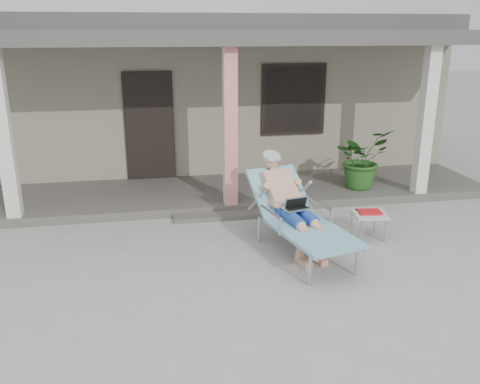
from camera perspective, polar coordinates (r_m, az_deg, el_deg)
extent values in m
plane|color=#9E9E99|center=(6.85, 1.92, -8.25)|extent=(60.00, 60.00, 0.00)
cube|color=gray|center=(12.67, -4.37, 10.93)|extent=(10.00, 5.00, 3.00)
cube|color=#474442|center=(12.58, -4.55, 18.41)|extent=(10.40, 5.40, 0.30)
cube|color=black|center=(10.14, -10.13, 7.26)|extent=(0.95, 0.06, 2.10)
cube|color=black|center=(10.49, 6.03, 10.28)|extent=(1.20, 0.06, 1.30)
cube|color=black|center=(10.48, 6.03, 10.27)|extent=(1.32, 0.05, 1.42)
cube|color=#605B56|center=(9.57, -1.89, -0.05)|extent=(10.00, 2.00, 0.15)
cube|color=silver|center=(8.58, -24.96, 5.72)|extent=(0.22, 0.22, 2.61)
cube|color=red|center=(8.41, -1.11, 7.16)|extent=(0.22, 0.22, 2.61)
cube|color=silver|center=(9.61, 20.14, 7.43)|extent=(0.22, 0.22, 2.61)
cube|color=#474442|center=(9.11, -2.07, 16.99)|extent=(10.00, 2.30, 0.24)
cube|color=#605B56|center=(8.51, -0.72, -2.63)|extent=(2.00, 0.30, 0.07)
cylinder|color=#B7B7BC|center=(6.32, 7.85, -8.73)|extent=(0.05, 0.05, 0.41)
cylinder|color=#B7B7BC|center=(6.67, 13.00, -7.54)|extent=(0.05, 0.05, 0.41)
cylinder|color=#B7B7BC|center=(7.47, 2.17, -4.24)|extent=(0.05, 0.05, 0.41)
cylinder|color=#B7B7BC|center=(7.78, 6.79, -3.46)|extent=(0.05, 0.05, 0.41)
cube|color=#B7B7BC|center=(6.80, 8.19, -4.74)|extent=(0.97, 1.46, 0.03)
cube|color=#7FAFC5|center=(6.79, 8.20, -4.54)|extent=(1.08, 1.53, 0.04)
cube|color=#B7B7BC|center=(7.50, 4.43, -0.31)|extent=(0.81, 0.77, 0.54)
cube|color=#7FAFC5|center=(7.49, 4.43, -0.04)|extent=(0.93, 0.87, 0.61)
cylinder|color=#B1B1B3|center=(7.63, 3.42, 4.10)|extent=(0.32, 0.32, 0.14)
cube|color=silver|center=(7.10, 6.28, -1.81)|extent=(0.41, 0.33, 0.26)
cube|color=beige|center=(7.82, 14.34, -2.41)|extent=(0.53, 0.53, 0.04)
cylinder|color=#B7B7BC|center=(7.66, 13.51, -4.39)|extent=(0.03, 0.03, 0.36)
cylinder|color=#B7B7BC|center=(7.81, 16.06, -4.15)|extent=(0.03, 0.03, 0.36)
cylinder|color=#B7B7BC|center=(7.98, 12.44, -3.39)|extent=(0.03, 0.03, 0.36)
cylinder|color=#B7B7BC|center=(8.13, 14.91, -3.18)|extent=(0.03, 0.03, 0.36)
cube|color=red|center=(7.81, 14.36, -2.19)|extent=(0.36, 0.29, 0.03)
cube|color=black|center=(7.92, 13.99, -1.92)|extent=(0.33, 0.06, 0.03)
imported|color=#26591E|center=(9.77, 13.48, 3.68)|extent=(1.26, 1.19, 1.11)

